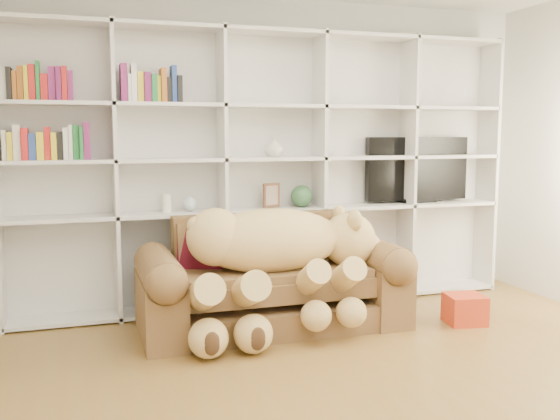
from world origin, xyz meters
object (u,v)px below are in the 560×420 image
object	(u,v)px
gift_box	(465,309)
tv	(417,170)
sofa	(272,286)
teddy_bear	(276,254)

from	to	relation	value
gift_box	tv	size ratio (longest dim) A/B	0.28
sofa	gift_box	distance (m)	1.56
teddy_bear	gift_box	xyz separation A→B (m)	(1.52, -0.24, -0.50)
sofa	gift_box	size ratio (longest dim) A/B	7.02
sofa	tv	size ratio (longest dim) A/B	1.96
gift_box	tv	distance (m)	1.50
sofa	gift_box	bearing A→B (deg)	-15.34
tv	gift_box	bearing A→B (deg)	-98.10
teddy_bear	tv	world-z (taller)	tv
sofa	tv	xyz separation A→B (m)	(1.64, 0.65, 0.84)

